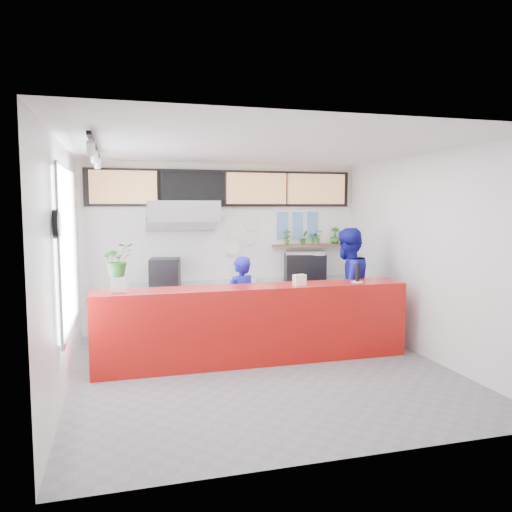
{
  "coord_description": "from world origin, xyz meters",
  "views": [
    {
      "loc": [
        -1.84,
        -6.35,
        2.23
      ],
      "look_at": [
        0.1,
        0.7,
        1.5
      ],
      "focal_mm": 35.0,
      "sensor_mm": 36.0,
      "label": 1
    }
  ],
  "objects_px": {
    "service_counter": "(255,324)",
    "pepper_mill": "(358,272)",
    "staff_right": "(347,286)",
    "panini_oven": "(165,272)",
    "staff_center": "(240,304)",
    "espresso_machine": "(305,266)"
  },
  "relations": [
    {
      "from": "panini_oven",
      "to": "staff_center",
      "type": "distance_m",
      "value": 1.67
    },
    {
      "from": "service_counter",
      "to": "staff_center",
      "type": "bearing_deg",
      "value": 98.43
    },
    {
      "from": "staff_center",
      "to": "pepper_mill",
      "type": "height_order",
      "value": "staff_center"
    },
    {
      "from": "pepper_mill",
      "to": "panini_oven",
      "type": "bearing_deg",
      "value": 145.33
    },
    {
      "from": "panini_oven",
      "to": "pepper_mill",
      "type": "bearing_deg",
      "value": -23.45
    },
    {
      "from": "panini_oven",
      "to": "staff_right",
      "type": "xyz_separation_m",
      "value": [
        2.8,
        -1.25,
        -0.18
      ]
    },
    {
      "from": "pepper_mill",
      "to": "espresso_machine",
      "type": "bearing_deg",
      "value": 93.96
    },
    {
      "from": "service_counter",
      "to": "pepper_mill",
      "type": "bearing_deg",
      "value": -1.89
    },
    {
      "from": "panini_oven",
      "to": "pepper_mill",
      "type": "height_order",
      "value": "pepper_mill"
    },
    {
      "from": "service_counter",
      "to": "staff_right",
      "type": "height_order",
      "value": "staff_right"
    },
    {
      "from": "staff_center",
      "to": "staff_right",
      "type": "height_order",
      "value": "staff_right"
    },
    {
      "from": "service_counter",
      "to": "pepper_mill",
      "type": "xyz_separation_m",
      "value": [
        1.57,
        -0.05,
        0.7
      ]
    },
    {
      "from": "staff_center",
      "to": "pepper_mill",
      "type": "distance_m",
      "value": 1.83
    },
    {
      "from": "espresso_machine",
      "to": "staff_right",
      "type": "xyz_separation_m",
      "value": [
        0.25,
        -1.25,
        -0.19
      ]
    },
    {
      "from": "panini_oven",
      "to": "espresso_machine",
      "type": "bearing_deg",
      "value": 11.22
    },
    {
      "from": "espresso_machine",
      "to": "staff_center",
      "type": "height_order",
      "value": "staff_center"
    },
    {
      "from": "staff_center",
      "to": "panini_oven",
      "type": "bearing_deg",
      "value": -74.23
    },
    {
      "from": "service_counter",
      "to": "pepper_mill",
      "type": "relative_size",
      "value": 16.41
    },
    {
      "from": "service_counter",
      "to": "espresso_machine",
      "type": "bearing_deg",
      "value": 51.21
    },
    {
      "from": "staff_right",
      "to": "staff_center",
      "type": "bearing_deg",
      "value": -24.41
    },
    {
      "from": "service_counter",
      "to": "espresso_machine",
      "type": "distance_m",
      "value": 2.38
    },
    {
      "from": "service_counter",
      "to": "panini_oven",
      "type": "xyz_separation_m",
      "value": [
        -1.1,
        1.8,
        0.57
      ]
    }
  ]
}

